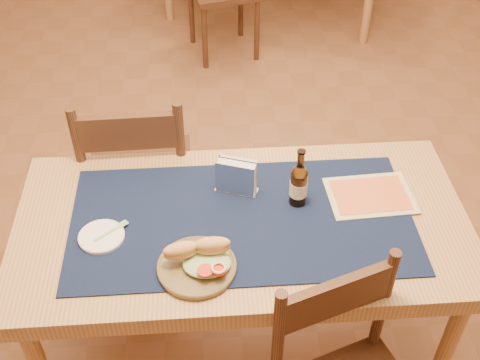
{
  "coord_description": "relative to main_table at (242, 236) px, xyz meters",
  "views": [
    {
      "loc": [
        -0.11,
        -2.28,
        2.26
      ],
      "look_at": [
        0.0,
        -0.7,
        0.85
      ],
      "focal_mm": 45.0,
      "sensor_mm": 36.0,
      "label": 1
    }
  ],
  "objects": [
    {
      "name": "sandwich_plate",
      "position": [
        -0.15,
        -0.21,
        0.12
      ],
      "size": [
        0.26,
        0.26,
        0.1
      ],
      "color": "brown",
      "rests_on": "placemat"
    },
    {
      "name": "chair_main_far",
      "position": [
        -0.41,
        0.54,
        -0.15
      ],
      "size": [
        0.47,
        0.47,
        0.99
      ],
      "color": "#4D2F1B",
      "rests_on": "ground"
    },
    {
      "name": "napkin_holder",
      "position": [
        -0.01,
        0.15,
        0.15
      ],
      "size": [
        0.17,
        0.1,
        0.14
      ],
      "color": "silver",
      "rests_on": "placemat"
    },
    {
      "name": "main_table",
      "position": [
        0.0,
        0.0,
        0.0
      ],
      "size": [
        1.6,
        0.8,
        0.75
      ],
      "color": "tan",
      "rests_on": "ground"
    },
    {
      "name": "placemat",
      "position": [
        0.0,
        0.0,
        0.09
      ],
      "size": [
        1.2,
        0.6,
        0.01
      ],
      "primitive_type": "cube",
      "color": "#0F1C39",
      "rests_on": "main_table"
    },
    {
      "name": "menu_card",
      "position": [
        0.48,
        0.08,
        0.09
      ],
      "size": [
        0.32,
        0.24,
        0.01
      ],
      "color": "beige",
      "rests_on": "placemat"
    },
    {
      "name": "baseboard",
      "position": [
        0.0,
        0.8,
        -0.62
      ],
      "size": [
        6.0,
        7.0,
        0.1
      ],
      "color": "#4D2F1B",
      "rests_on": "ground"
    },
    {
      "name": "side_plate",
      "position": [
        -0.48,
        -0.06,
        0.1
      ],
      "size": [
        0.16,
        0.16,
        0.01
      ],
      "color": "white",
      "rests_on": "placemat"
    },
    {
      "name": "fork",
      "position": [
        -0.44,
        -0.03,
        0.1
      ],
      "size": [
        0.11,
        0.1,
        0.0
      ],
      "color": "#83CB6F",
      "rests_on": "side_plate"
    },
    {
      "name": "beer_bottle",
      "position": [
        0.21,
        0.07,
        0.18
      ],
      "size": [
        0.06,
        0.06,
        0.24
      ],
      "color": "#41250B",
      "rests_on": "placemat"
    }
  ]
}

